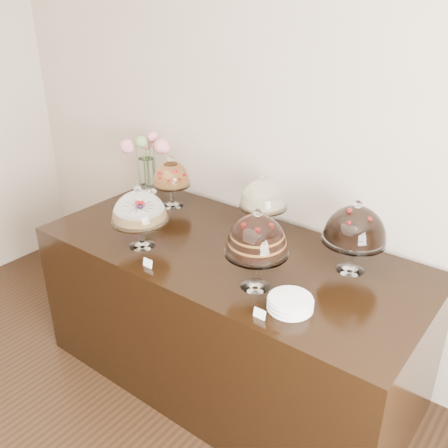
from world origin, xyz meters
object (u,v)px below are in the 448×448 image
Objects in this scene: cake_stand_dark_choco at (355,227)px; flower_vase at (146,157)px; display_counter at (229,316)px; plate_stack at (290,303)px; cake_stand_choco_layer at (257,238)px; cake_stand_cheesecake at (263,196)px; cake_stand_fruit_tart at (171,176)px; cake_stand_sugar_sponge at (139,209)px.

flower_vase reaches higher than cake_stand_dark_choco.
display_counter is 10.74× the size of plate_stack.
cake_stand_cheesecake is (-0.31, 0.52, -0.04)m from cake_stand_choco_layer.
display_counter is at bearing -92.69° from cake_stand_cheesecake.
cake_stand_dark_choco is 1.12× the size of cake_stand_fruit_tart.
cake_stand_dark_choco is at bearing 18.69° from display_counter.
cake_stand_cheesecake is 0.99m from flower_vase.
cake_stand_cheesecake is 0.92× the size of cake_stand_dark_choco.
flower_vase is (-0.55, 0.60, 0.03)m from cake_stand_sugar_sponge.
cake_stand_cheesecake reaches higher than display_counter.
cake_stand_sugar_sponge is 1.04× the size of cake_stand_fruit_tart.
cake_stand_choco_layer is at bearing 164.85° from plate_stack.
cake_stand_choco_layer is 1.07× the size of cake_stand_dark_choco.
flower_vase reaches higher than cake_stand_fruit_tart.
cake_stand_fruit_tart is 0.32m from flower_vase.
cake_stand_cheesecake is at bearing 171.05° from cake_stand_dark_choco.
display_counter is 5.64× the size of cake_stand_dark_choco.
cake_stand_dark_choco is (0.61, -0.10, 0.02)m from cake_stand_cheesecake.
cake_stand_choco_layer is 1.10m from cake_stand_fruit_tart.
plate_stack is at bearing -47.35° from cake_stand_cheesecake.
cake_stand_choco_layer is (0.75, 0.04, 0.05)m from cake_stand_sugar_sponge.
plate_stack is (0.98, -0.02, -0.19)m from cake_stand_sugar_sponge.
cake_stand_choco_layer reaches higher than cake_stand_dark_choco.
cake_stand_dark_choco is at bearing 24.12° from cake_stand_sugar_sponge.
flower_vase is (-0.30, 0.08, 0.04)m from cake_stand_fruit_tart.
cake_stand_dark_choco is (0.62, 0.21, 0.70)m from display_counter.
display_counter is at bearing -161.31° from cake_stand_dark_choco.
cake_stand_choco_layer is at bearing 3.30° from cake_stand_sugar_sponge.
plate_stack is at bearing -15.15° from cake_stand_choco_layer.
cake_stand_sugar_sponge is at bearing 178.82° from plate_stack.
cake_stand_dark_choco reaches higher than display_counter.
display_counter is 5.12× the size of flower_vase.
cake_stand_choco_layer is at bearing -25.69° from cake_stand_fruit_tart.
cake_stand_sugar_sponge is 1.01× the size of cake_stand_cheesecake.
cake_stand_fruit_tart is 1.71× the size of plate_stack.
cake_stand_sugar_sponge is at bearing -47.49° from flower_vase.
cake_stand_choco_layer is (0.32, -0.22, 0.72)m from display_counter.
cake_stand_choco_layer is at bearing -33.91° from display_counter.
cake_stand_choco_layer is 0.34m from plate_stack.
display_counter is 0.74m from cake_stand_cheesecake.
cake_stand_sugar_sponge is 0.84× the size of flower_vase.
cake_stand_fruit_tart is (-1.29, 0.05, -0.03)m from cake_stand_dark_choco.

